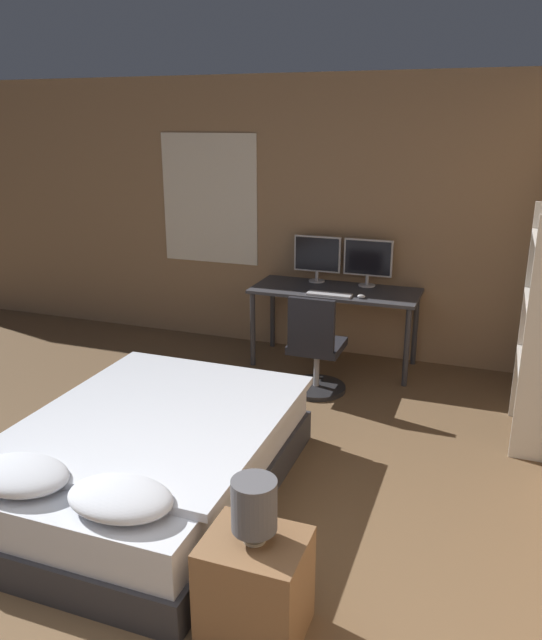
% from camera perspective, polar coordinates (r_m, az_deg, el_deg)
% --- Properties ---
extents(wall_back, '(12.00, 0.08, 2.70)m').
position_cam_1_polar(wall_back, '(6.20, 5.55, 9.15)').
color(wall_back, '#8E7051').
rests_on(wall_back, ground_plane).
extents(bed, '(1.50, 2.08, 0.59)m').
position_cam_1_polar(bed, '(4.07, -10.90, -12.30)').
color(bed, '#2D2D33').
rests_on(bed, ground_plane).
extents(nightstand, '(0.46, 0.39, 0.50)m').
position_cam_1_polar(nightstand, '(3.10, -1.48, -23.20)').
color(nightstand, brown).
rests_on(nightstand, ground_plane).
extents(bedside_lamp, '(0.20, 0.20, 0.30)m').
position_cam_1_polar(bedside_lamp, '(2.83, -1.55, -16.59)').
color(bedside_lamp, gray).
rests_on(bedside_lamp, nightstand).
extents(desk, '(1.56, 0.66, 0.76)m').
position_cam_1_polar(desk, '(5.93, 5.89, 1.99)').
color(desk, '#38383D').
rests_on(desk, ground_plane).
extents(monitor_left, '(0.46, 0.16, 0.45)m').
position_cam_1_polar(monitor_left, '(6.12, 4.25, 5.86)').
color(monitor_left, '#B7B7BC').
rests_on(monitor_left, desk).
extents(monitor_right, '(0.46, 0.16, 0.45)m').
position_cam_1_polar(monitor_right, '(6.01, 8.86, 5.47)').
color(monitor_right, '#B7B7BC').
rests_on(monitor_right, desk).
extents(keyboard, '(0.41, 0.13, 0.02)m').
position_cam_1_polar(keyboard, '(5.69, 5.35, 2.35)').
color(keyboard, '#B7B7BC').
rests_on(keyboard, desk).
extents(computer_mouse, '(0.07, 0.05, 0.04)m').
position_cam_1_polar(computer_mouse, '(5.63, 8.25, 2.14)').
color(computer_mouse, '#B7B7BC').
rests_on(computer_mouse, desk).
extents(office_chair, '(0.52, 0.52, 0.89)m').
position_cam_1_polar(office_chair, '(5.40, 4.07, -3.18)').
color(office_chair, black).
rests_on(office_chair, ground_plane).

